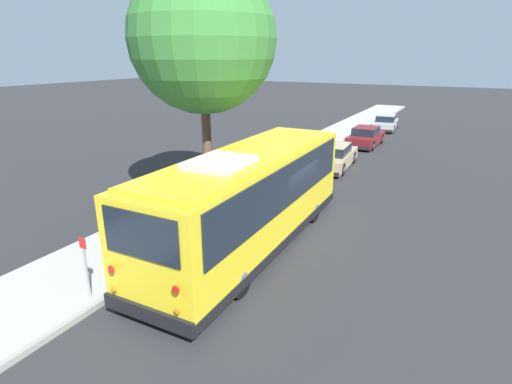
# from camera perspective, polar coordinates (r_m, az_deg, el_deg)

# --- Properties ---
(ground_plane) EXTENTS (160.00, 160.00, 0.00)m
(ground_plane) POSITION_cam_1_polar(r_m,az_deg,el_deg) (14.18, 3.65, -5.74)
(ground_plane) COLOR #28282B
(sidewalk_slab) EXTENTS (80.00, 3.25, 0.15)m
(sidewalk_slab) POSITION_cam_1_polar(r_m,az_deg,el_deg) (15.98, -8.86, -2.73)
(sidewalk_slab) COLOR #A3A099
(sidewalk_slab) RESTS_ON ground
(curb_strip) EXTENTS (80.00, 0.14, 0.15)m
(curb_strip) POSITION_cam_1_polar(r_m,az_deg,el_deg) (15.08, -3.68, -3.88)
(curb_strip) COLOR gray
(curb_strip) RESTS_ON ground
(shuttle_bus) EXTENTS (9.95, 2.93, 3.29)m
(shuttle_bus) POSITION_cam_1_polar(r_m,az_deg,el_deg) (12.56, -0.82, -0.39)
(shuttle_bus) COLOR yellow
(shuttle_bus) RESTS_ON ground
(parked_sedan_tan) EXTENTS (4.73, 2.04, 1.33)m
(parked_sedan_tan) POSITION_cam_1_polar(r_m,az_deg,el_deg) (22.55, 11.08, 4.97)
(parked_sedan_tan) COLOR tan
(parked_sedan_tan) RESTS_ON ground
(parked_sedan_maroon) EXTENTS (4.31, 1.84, 1.32)m
(parked_sedan_maroon) POSITION_cam_1_polar(r_m,az_deg,el_deg) (28.70, 15.39, 7.58)
(parked_sedan_maroon) COLOR maroon
(parked_sedan_maroon) RESTS_ON ground
(parked_sedan_silver) EXTENTS (4.26, 1.99, 1.27)m
(parked_sedan_silver) POSITION_cam_1_polar(r_m,az_deg,el_deg) (35.58, 18.02, 9.36)
(parked_sedan_silver) COLOR #A8AAAF
(parked_sedan_silver) RESTS_ON ground
(street_tree) EXTENTS (5.42, 5.42, 9.86)m
(street_tree) POSITION_cam_1_polar(r_m,az_deg,el_deg) (15.83, -7.35, 22.19)
(street_tree) COLOR brown
(street_tree) RESTS_ON sidewalk_slab
(sign_post_near) EXTENTS (0.06, 0.22, 1.64)m
(sign_post_near) POSITION_cam_1_polar(r_m,az_deg,el_deg) (10.77, -23.10, -9.87)
(sign_post_near) COLOR gray
(sign_post_near) RESTS_ON sidewalk_slab
(sign_post_far) EXTENTS (0.06, 0.06, 1.02)m
(sign_post_far) POSITION_cam_1_polar(r_m,az_deg,el_deg) (11.83, -16.85, -8.26)
(sign_post_far) COLOR gray
(sign_post_far) RESTS_ON sidewalk_slab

